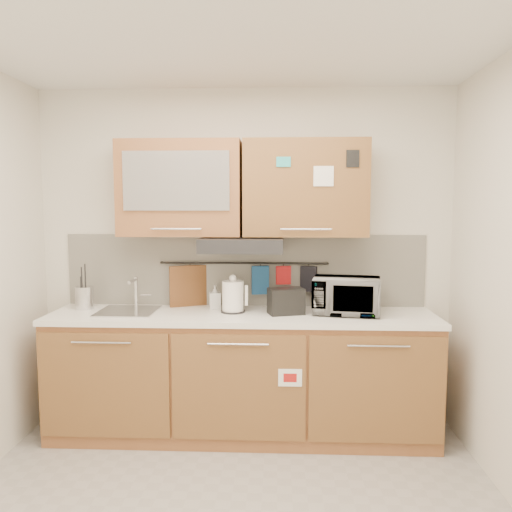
# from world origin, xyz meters

# --- Properties ---
(ceiling) EXTENTS (3.20, 3.20, 0.00)m
(ceiling) POSITION_xyz_m (0.00, 0.00, 2.60)
(ceiling) COLOR white
(ceiling) RESTS_ON wall_back
(wall_back) EXTENTS (3.20, 0.00, 3.20)m
(wall_back) POSITION_xyz_m (0.00, 1.50, 1.30)
(wall_back) COLOR silver
(wall_back) RESTS_ON ground
(base_cabinet) EXTENTS (2.80, 0.64, 0.88)m
(base_cabinet) POSITION_xyz_m (0.00, 1.19, 0.41)
(base_cabinet) COLOR #9F6338
(base_cabinet) RESTS_ON floor
(countertop) EXTENTS (2.82, 0.62, 0.04)m
(countertop) POSITION_xyz_m (0.00, 1.19, 0.90)
(countertop) COLOR white
(countertop) RESTS_ON base_cabinet
(backsplash) EXTENTS (2.80, 0.02, 0.56)m
(backsplash) POSITION_xyz_m (0.00, 1.49, 1.20)
(backsplash) COLOR silver
(backsplash) RESTS_ON countertop
(upper_cabinets) EXTENTS (1.82, 0.37, 0.70)m
(upper_cabinets) POSITION_xyz_m (-0.00, 1.32, 1.83)
(upper_cabinets) COLOR #9F6338
(upper_cabinets) RESTS_ON wall_back
(range_hood) EXTENTS (0.60, 0.46, 0.10)m
(range_hood) POSITION_xyz_m (0.00, 1.25, 1.42)
(range_hood) COLOR black
(range_hood) RESTS_ON upper_cabinets
(sink) EXTENTS (0.42, 0.40, 0.26)m
(sink) POSITION_xyz_m (-0.85, 1.21, 0.92)
(sink) COLOR silver
(sink) RESTS_ON countertop
(utensil_rail) EXTENTS (1.30, 0.02, 0.02)m
(utensil_rail) POSITION_xyz_m (0.00, 1.45, 1.26)
(utensil_rail) COLOR black
(utensil_rail) RESTS_ON backsplash
(utensil_crock) EXTENTS (0.16, 0.16, 0.34)m
(utensil_crock) POSITION_xyz_m (-1.21, 1.30, 1.01)
(utensil_crock) COLOR silver
(utensil_crock) RESTS_ON countertop
(kettle) EXTENTS (0.20, 0.18, 0.28)m
(kettle) POSITION_xyz_m (-0.07, 1.23, 1.03)
(kettle) COLOR white
(kettle) RESTS_ON countertop
(toaster) EXTENTS (0.28, 0.21, 0.19)m
(toaster) POSITION_xyz_m (0.32, 1.18, 1.02)
(toaster) COLOR black
(toaster) RESTS_ON countertop
(microwave) EXTENTS (0.52, 0.39, 0.26)m
(microwave) POSITION_xyz_m (0.76, 1.22, 1.05)
(microwave) COLOR #999999
(microwave) RESTS_ON countertop
(soap_bottle) EXTENTS (0.10, 0.10, 0.19)m
(soap_bottle) POSITION_xyz_m (-0.22, 1.35, 1.01)
(soap_bottle) COLOR #999999
(soap_bottle) RESTS_ON countertop
(cutting_board) EXTENTS (0.30, 0.15, 0.39)m
(cutting_board) POSITION_xyz_m (-0.42, 1.44, 1.04)
(cutting_board) COLOR brown
(cutting_board) RESTS_ON utensil_rail
(oven_mitt) EXTENTS (0.14, 0.06, 0.22)m
(oven_mitt) POSITION_xyz_m (0.13, 1.44, 1.13)
(oven_mitt) COLOR #1C4D84
(oven_mitt) RESTS_ON utensil_rail
(dark_pouch) EXTENTS (0.13, 0.07, 0.20)m
(dark_pouch) POSITION_xyz_m (0.50, 1.44, 1.14)
(dark_pouch) COLOR black
(dark_pouch) RESTS_ON utensil_rail
(pot_holder) EXTENTS (0.12, 0.04, 0.14)m
(pot_holder) POSITION_xyz_m (0.31, 1.44, 1.17)
(pot_holder) COLOR #B0171B
(pot_holder) RESTS_ON utensil_rail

